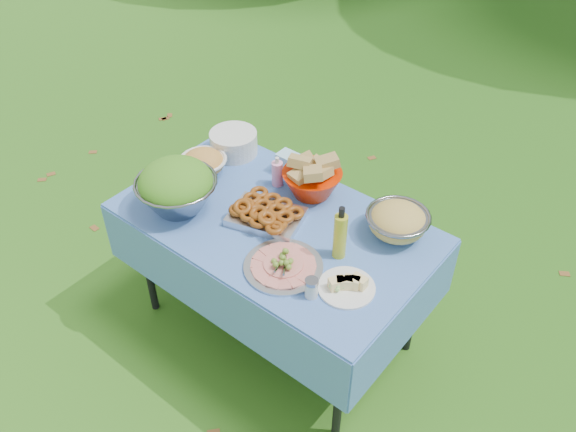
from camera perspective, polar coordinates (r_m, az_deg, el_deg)
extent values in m
plane|color=#0E3C0B|center=(3.38, -1.06, -10.30)|extent=(80.00, 80.00, 0.00)
cube|color=#84BFFF|center=(3.09, -1.15, -5.82)|extent=(1.46, 0.86, 0.76)
cylinder|color=silver|center=(3.25, -5.11, 6.83)|extent=(0.31, 0.31, 0.12)
cube|color=#9ED9F4|center=(3.10, 0.09, 4.96)|extent=(0.12, 0.08, 0.11)
cylinder|color=pink|center=(3.00, -1.01, 4.21)|extent=(0.06, 0.06, 0.16)
cube|color=silver|center=(2.81, -2.05, 0.22)|extent=(0.38, 0.32, 0.08)
cylinder|color=#B9BCC1|center=(2.58, -0.44, -4.22)|extent=(0.39, 0.39, 0.08)
cylinder|color=#AAAF23|center=(2.58, 4.91, -1.53)|extent=(0.07, 0.07, 0.27)
cylinder|color=silver|center=(2.51, 5.53, -6.26)|extent=(0.28, 0.28, 0.07)
cylinder|color=silver|center=(2.46, 2.21, -6.74)|extent=(0.06, 0.06, 0.09)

